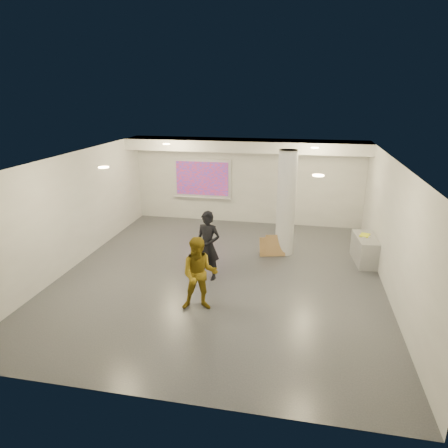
% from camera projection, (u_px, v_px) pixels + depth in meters
% --- Properties ---
extents(floor, '(8.00, 9.00, 0.01)m').
position_uv_depth(floor, '(221.00, 275.00, 10.29)').
color(floor, '#3A3D41').
rests_on(floor, ground).
extents(ceiling, '(8.00, 9.00, 0.01)m').
position_uv_depth(ceiling, '(221.00, 158.00, 9.34)').
color(ceiling, silver).
rests_on(ceiling, floor).
extents(wall_back, '(8.00, 0.01, 3.00)m').
position_uv_depth(wall_back, '(247.00, 181.00, 14.01)').
color(wall_back, silver).
rests_on(wall_back, floor).
extents(wall_front, '(8.00, 0.01, 3.00)m').
position_uv_depth(wall_front, '(156.00, 314.00, 5.63)').
color(wall_front, silver).
rests_on(wall_front, floor).
extents(wall_left, '(0.01, 9.00, 3.00)m').
position_uv_depth(wall_left, '(73.00, 210.00, 10.56)').
color(wall_left, silver).
rests_on(wall_left, floor).
extents(wall_right, '(0.01, 9.00, 3.00)m').
position_uv_depth(wall_right, '(393.00, 230.00, 9.07)').
color(wall_right, silver).
rests_on(wall_right, floor).
extents(soffit_band, '(8.00, 1.10, 0.36)m').
position_uv_depth(soffit_band, '(245.00, 145.00, 13.08)').
color(soffit_band, silver).
rests_on(soffit_band, ceiling).
extents(downlight_nw, '(0.22, 0.22, 0.02)m').
position_uv_depth(downlight_nw, '(166.00, 144.00, 12.09)').
color(downlight_nw, '#FFD494').
rests_on(downlight_nw, ceiling).
extents(downlight_ne, '(0.22, 0.22, 0.02)m').
position_uv_depth(downlight_ne, '(315.00, 148.00, 11.27)').
color(downlight_ne, '#FFD494').
rests_on(downlight_ne, ceiling).
extents(downlight_sw, '(0.22, 0.22, 0.02)m').
position_uv_depth(downlight_sw, '(104.00, 167.00, 8.36)').
color(downlight_sw, '#FFD494').
rests_on(downlight_sw, ceiling).
extents(downlight_se, '(0.22, 0.22, 0.02)m').
position_uv_depth(downlight_se, '(318.00, 175.00, 7.55)').
color(downlight_se, '#FFD494').
rests_on(downlight_se, ceiling).
extents(column, '(0.52, 0.52, 3.00)m').
position_uv_depth(column, '(286.00, 203.00, 11.21)').
color(column, silver).
rests_on(column, floor).
extents(projection_screen, '(2.10, 0.13, 1.42)m').
position_uv_depth(projection_screen, '(202.00, 179.00, 14.25)').
color(projection_screen, silver).
rests_on(projection_screen, wall_back).
extents(credenza, '(0.65, 1.30, 0.73)m').
position_uv_depth(credenza, '(365.00, 249.00, 10.96)').
color(credenza, gray).
rests_on(credenza, floor).
extents(papers_stack, '(0.28, 0.33, 0.02)m').
position_uv_depth(papers_stack, '(365.00, 236.00, 10.91)').
color(papers_stack, silver).
rests_on(papers_stack, credenza).
extents(postit_pad, '(0.33, 0.38, 0.03)m').
position_uv_depth(postit_pad, '(365.00, 235.00, 10.93)').
color(postit_pad, '#E5F31F').
rests_on(postit_pad, credenza).
extents(cardboard_back, '(0.53, 0.32, 0.56)m').
position_uv_depth(cardboard_back, '(268.00, 247.00, 11.40)').
color(cardboard_back, '#9A7344').
rests_on(cardboard_back, floor).
extents(cardboard_front, '(0.60, 0.34, 0.61)m').
position_uv_depth(cardboard_front, '(275.00, 246.00, 11.41)').
color(cardboard_front, '#9A7344').
rests_on(cardboard_front, floor).
extents(woman, '(0.71, 0.54, 1.75)m').
position_uv_depth(woman, '(208.00, 246.00, 9.85)').
color(woman, black).
rests_on(woman, floor).
extents(man, '(0.91, 0.77, 1.63)m').
position_uv_depth(man, '(199.00, 274.00, 8.44)').
color(man, olive).
rests_on(man, floor).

